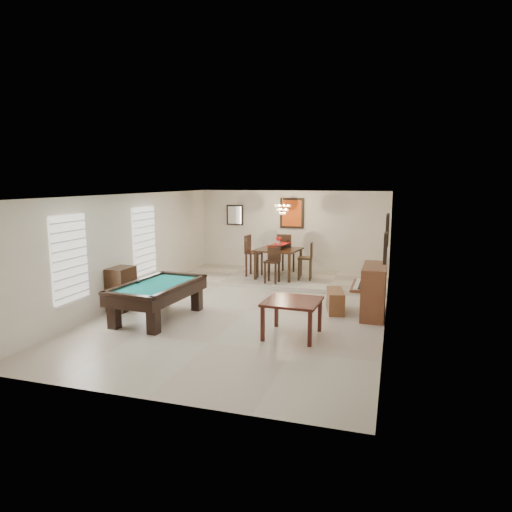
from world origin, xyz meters
The scene contains 25 objects.
ground_plane centered at (0.00, 0.00, -0.01)m, with size 6.00×9.00×0.02m, color beige.
wall_back centered at (0.00, 4.50, 1.30)m, with size 6.00×0.04×2.60m, color silver.
wall_front centered at (0.00, -4.50, 1.30)m, with size 6.00×0.04×2.60m, color silver.
wall_left centered at (-3.00, 0.00, 1.30)m, with size 0.04×9.00×2.60m, color silver.
wall_right centered at (3.00, 0.00, 1.30)m, with size 0.04×9.00×2.60m, color silver.
ceiling centered at (0.00, 0.00, 2.60)m, with size 6.00×9.00×0.04m, color white.
dining_step centered at (0.00, 3.25, 0.06)m, with size 6.00×2.50×0.12m, color beige.
window_left_front centered at (-2.97, -2.20, 1.40)m, with size 0.06×1.00×1.70m, color white.
window_left_rear centered at (-2.97, 0.60, 1.40)m, with size 0.06×1.00×1.70m, color white.
pool_table centered at (-1.63, -1.18, 0.37)m, with size 1.19×2.20×0.73m, color black, non-canonical shape.
square_table centered at (1.33, -1.44, 0.35)m, with size 1.01×1.01×0.70m, color #36120D, non-canonical shape.
upright_piano centered at (2.61, 0.37, 0.56)m, with size 0.75×1.33×1.11m, color brown, non-canonical shape.
piano_bench centered at (1.91, 0.44, 0.24)m, with size 0.34×0.88×0.49m, color brown.
apothecary_chest centered at (-2.76, -0.81, 0.49)m, with size 0.44×0.65×0.98m, color black.
dining_table centered at (-0.07, 3.07, 0.60)m, with size 1.17×1.17×0.97m, color black, non-canonical shape.
flower_vase centered at (-0.07, 3.07, 1.20)m, with size 0.13×0.13×0.22m, color #AF150F, non-canonical shape.
dining_chair_south centered at (-0.07, 2.34, 0.63)m, with size 0.38×0.38×1.02m, color black, non-canonical shape.
dining_chair_north centered at (-0.03, 3.85, 0.72)m, with size 0.44×0.44×1.20m, color black, non-canonical shape.
dining_chair_west centered at (-0.82, 3.09, 0.72)m, with size 0.45×0.45×1.20m, color black, non-canonical shape.
dining_chair_east centered at (0.72, 3.02, 0.66)m, with size 0.40×0.40×1.07m, color black, non-canonical shape.
chandelier centered at (0.00, 3.20, 2.20)m, with size 0.44×0.44×0.60m, color #FFE5B2, non-canonical shape.
back_painting centered at (0.00, 4.46, 1.90)m, with size 0.75×0.06×0.95m, color #D84C14.
back_mirror centered at (-1.90, 4.46, 1.80)m, with size 0.55×0.06×0.65m, color white.
right_picture_upper centered at (2.96, 0.30, 1.90)m, with size 0.06×0.55×0.65m, color slate.
right_picture_lower centered at (2.96, -1.00, 1.70)m, with size 0.06×0.45×0.55m, color gray.
Camera 1 is at (3.10, -9.55, 2.91)m, focal length 32.00 mm.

